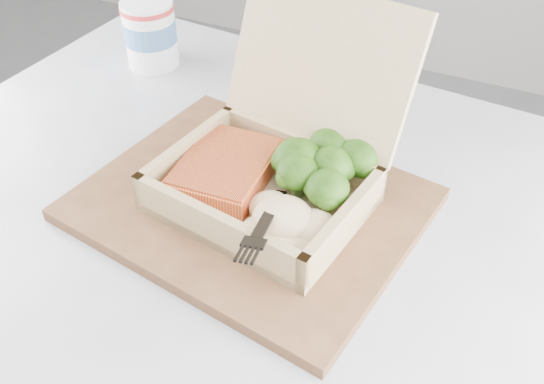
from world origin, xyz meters
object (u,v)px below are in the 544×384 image
at_px(serving_tray, 250,204).
at_px(cafe_table, 199,327).
at_px(takeout_container, 281,151).
at_px(paper_cup, 150,32).

bearing_deg(serving_tray, cafe_table, -142.59).
bearing_deg(takeout_container, paper_cup, 155.99).
relative_size(cafe_table, paper_cup, 8.81).
xyz_separation_m(cafe_table, takeout_container, (0.07, 0.07, 0.24)).
distance_m(cafe_table, paper_cup, 0.40).
height_order(cafe_table, paper_cup, paper_cup).
height_order(cafe_table, serving_tray, serving_tray).
bearing_deg(cafe_table, serving_tray, 37.41).
distance_m(serving_tray, takeout_container, 0.06).
xyz_separation_m(cafe_table, serving_tray, (0.05, 0.04, 0.19)).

